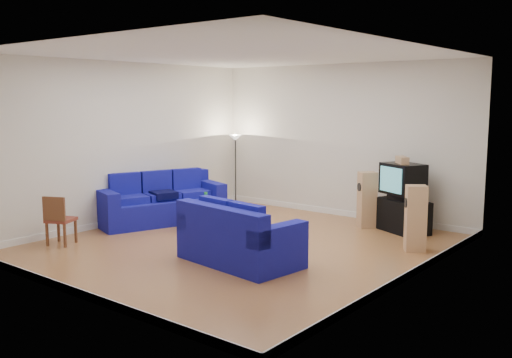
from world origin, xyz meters
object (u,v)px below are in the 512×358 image
Objects in this scene: coffee_table at (217,212)px; tv_stand at (403,216)px; television at (403,179)px; sofa_loveseat at (237,241)px; sofa_three_seat at (159,204)px.

tv_stand is (2.63, 2.29, -0.10)m from coffee_table.
tv_stand reaches higher than coffee_table.
television is at bearing 42.20° from coffee_table.
television is (1.02, 3.57, 0.65)m from sofa_loveseat.
television reaches higher than sofa_three_seat.
coffee_table is 3.49m from tv_stand.
sofa_loveseat reaches higher than coffee_table.
television is at bearing 138.06° from sofa_three_seat.
television is (-0.05, 0.05, 0.69)m from tv_stand.
tv_stand is at bearing 137.26° from sofa_three_seat.
sofa_loveseat is 1.99m from coffee_table.
tv_stand is at bearing 80.23° from sofa_loveseat.
coffee_table is at bearing -112.05° from television.
television reaches higher than sofa_loveseat.
television is (2.58, 2.34, 0.59)m from coffee_table.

